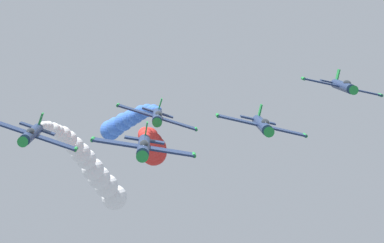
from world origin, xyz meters
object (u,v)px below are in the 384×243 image
at_px(airplane_left_inner, 262,125).
at_px(airplane_right_inner, 32,134).
at_px(airplane_left_outer, 157,117).
at_px(airplane_lead, 144,147).
at_px(airplane_right_outer, 343,86).

height_order(airplane_left_inner, airplane_right_inner, airplane_left_inner).
xyz_separation_m(airplane_left_inner, airplane_left_outer, (10.70, -9.73, -0.18)).
bearing_deg(airplane_lead, airplane_left_outer, -93.27).
height_order(airplane_lead, airplane_left_inner, airplane_left_inner).
height_order(airplane_left_outer, airplane_right_outer, airplane_right_outer).
relative_size(airplane_left_inner, airplane_left_outer, 1.00).
height_order(airplane_lead, airplane_right_outer, airplane_right_outer).
distance_m(airplane_left_outer, airplane_right_outer, 21.65).
distance_m(airplane_lead, airplane_left_outer, 20.12).
bearing_deg(airplane_right_outer, airplane_left_inner, 47.36).
relative_size(airplane_lead, airplane_right_inner, 1.00).
xyz_separation_m(airplane_lead, airplane_left_outer, (-1.15, -20.09, 0.49)).
height_order(airplane_lead, airplane_left_outer, airplane_left_outer).
distance_m(airplane_lead, airplane_right_inner, 14.73).
relative_size(airplane_left_inner, airplane_right_outer, 1.00).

